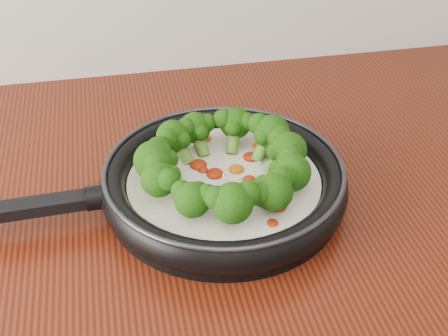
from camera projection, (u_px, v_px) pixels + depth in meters
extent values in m
cylinder|color=black|center=(224.00, 196.00, 0.79)|extent=(0.31, 0.31, 0.01)
torus|color=black|center=(224.00, 182.00, 0.77)|extent=(0.33, 0.33, 0.03)
torus|color=#2D2D33|center=(224.00, 168.00, 0.76)|extent=(0.32, 0.32, 0.01)
cube|color=black|center=(28.00, 208.00, 0.72)|extent=(0.18, 0.03, 0.02)
cylinder|color=black|center=(98.00, 197.00, 0.74)|extent=(0.03, 0.03, 0.03)
cylinder|color=white|center=(224.00, 186.00, 0.78)|extent=(0.26, 0.26, 0.02)
ellipsoid|color=#971D07|center=(278.00, 206.00, 0.73)|extent=(0.03, 0.03, 0.01)
ellipsoid|color=#971D07|center=(199.00, 163.00, 0.80)|extent=(0.02, 0.02, 0.01)
ellipsoid|color=#B7560B|center=(185.00, 191.00, 0.75)|extent=(0.03, 0.03, 0.01)
ellipsoid|color=#971D07|center=(251.00, 157.00, 0.81)|extent=(0.03, 0.03, 0.01)
ellipsoid|color=#971D07|center=(200.00, 144.00, 0.84)|extent=(0.03, 0.03, 0.01)
ellipsoid|color=#B7560B|center=(205.00, 138.00, 0.85)|extent=(0.02, 0.02, 0.01)
ellipsoid|color=#971D07|center=(165.00, 165.00, 0.80)|extent=(0.02, 0.02, 0.01)
ellipsoid|color=#971D07|center=(203.00, 170.00, 0.79)|extent=(0.01, 0.01, 0.01)
ellipsoid|color=#B7560B|center=(242.00, 188.00, 0.76)|extent=(0.03, 0.03, 0.01)
ellipsoid|color=#971D07|center=(249.00, 180.00, 0.77)|extent=(0.02, 0.02, 0.01)
ellipsoid|color=#971D07|center=(198.00, 165.00, 0.80)|extent=(0.02, 0.02, 0.01)
ellipsoid|color=#B7560B|center=(236.00, 169.00, 0.79)|extent=(0.02, 0.02, 0.01)
ellipsoid|color=#971D07|center=(273.00, 223.00, 0.70)|extent=(0.01, 0.01, 0.01)
ellipsoid|color=#971D07|center=(289.00, 174.00, 0.78)|extent=(0.01, 0.01, 0.01)
ellipsoid|color=#B7560B|center=(259.00, 146.00, 0.83)|extent=(0.02, 0.02, 0.01)
ellipsoid|color=#971D07|center=(215.00, 174.00, 0.78)|extent=(0.03, 0.03, 0.01)
ellipsoid|color=white|center=(168.00, 193.00, 0.75)|extent=(0.01, 0.01, 0.00)
ellipsoid|color=white|center=(238.00, 179.00, 0.77)|extent=(0.01, 0.01, 0.00)
ellipsoid|color=white|center=(210.00, 193.00, 0.75)|extent=(0.01, 0.01, 0.00)
ellipsoid|color=white|center=(153.00, 217.00, 0.71)|extent=(0.01, 0.01, 0.00)
ellipsoid|color=white|center=(224.00, 178.00, 0.77)|extent=(0.01, 0.01, 0.00)
ellipsoid|color=white|center=(221.00, 166.00, 0.80)|extent=(0.01, 0.01, 0.00)
ellipsoid|color=white|center=(205.00, 146.00, 0.83)|extent=(0.01, 0.01, 0.00)
ellipsoid|color=white|center=(248.00, 152.00, 0.82)|extent=(0.01, 0.01, 0.00)
ellipsoid|color=white|center=(190.00, 181.00, 0.77)|extent=(0.01, 0.01, 0.00)
ellipsoid|color=white|center=(231.00, 144.00, 0.84)|extent=(0.00, 0.01, 0.00)
ellipsoid|color=white|center=(172.00, 158.00, 0.81)|extent=(0.01, 0.00, 0.00)
ellipsoid|color=white|center=(269.00, 196.00, 0.74)|extent=(0.01, 0.01, 0.00)
ellipsoid|color=white|center=(247.00, 181.00, 0.77)|extent=(0.01, 0.01, 0.00)
ellipsoid|color=white|center=(223.00, 175.00, 0.78)|extent=(0.01, 0.01, 0.00)
ellipsoid|color=white|center=(232.00, 186.00, 0.76)|extent=(0.01, 0.00, 0.00)
ellipsoid|color=white|center=(259.00, 163.00, 0.80)|extent=(0.01, 0.01, 0.00)
ellipsoid|color=white|center=(167.00, 155.00, 0.81)|extent=(0.01, 0.01, 0.00)
ellipsoid|color=white|center=(233.00, 198.00, 0.74)|extent=(0.01, 0.00, 0.00)
ellipsoid|color=white|center=(288.00, 198.00, 0.74)|extent=(0.01, 0.01, 0.00)
cylinder|color=olive|center=(275.00, 163.00, 0.78)|extent=(0.03, 0.02, 0.03)
sphere|color=black|center=(288.00, 150.00, 0.78)|extent=(0.05, 0.05, 0.05)
sphere|color=black|center=(279.00, 139.00, 0.78)|extent=(0.03, 0.03, 0.03)
sphere|color=black|center=(291.00, 155.00, 0.76)|extent=(0.03, 0.03, 0.03)
sphere|color=black|center=(276.00, 151.00, 0.77)|extent=(0.03, 0.03, 0.02)
cylinder|color=olive|center=(262.00, 149.00, 0.80)|extent=(0.04, 0.03, 0.04)
sphere|color=black|center=(272.00, 133.00, 0.80)|extent=(0.05, 0.05, 0.05)
sphere|color=black|center=(259.00, 124.00, 0.81)|extent=(0.03, 0.03, 0.03)
sphere|color=black|center=(280.00, 135.00, 0.79)|extent=(0.03, 0.03, 0.03)
sphere|color=black|center=(263.00, 136.00, 0.79)|extent=(0.03, 0.03, 0.02)
cylinder|color=olive|center=(233.00, 141.00, 0.82)|extent=(0.03, 0.04, 0.04)
sphere|color=black|center=(235.00, 123.00, 0.82)|extent=(0.04, 0.04, 0.04)
sphere|color=black|center=(223.00, 119.00, 0.82)|extent=(0.03, 0.03, 0.03)
sphere|color=black|center=(247.00, 122.00, 0.82)|extent=(0.03, 0.03, 0.03)
sphere|color=black|center=(233.00, 128.00, 0.81)|extent=(0.02, 0.02, 0.02)
cylinder|color=olive|center=(201.00, 144.00, 0.82)|extent=(0.02, 0.04, 0.04)
sphere|color=black|center=(195.00, 128.00, 0.82)|extent=(0.04, 0.04, 0.04)
sphere|color=black|center=(186.00, 128.00, 0.80)|extent=(0.03, 0.03, 0.03)
sphere|color=black|center=(207.00, 123.00, 0.82)|extent=(0.03, 0.03, 0.02)
sphere|color=black|center=(201.00, 133.00, 0.80)|extent=(0.02, 0.02, 0.02)
cylinder|color=olive|center=(183.00, 152.00, 0.80)|extent=(0.03, 0.04, 0.04)
sphere|color=black|center=(173.00, 137.00, 0.80)|extent=(0.05, 0.05, 0.04)
sphere|color=black|center=(167.00, 139.00, 0.78)|extent=(0.03, 0.03, 0.03)
sphere|color=black|center=(183.00, 129.00, 0.81)|extent=(0.03, 0.03, 0.03)
sphere|color=black|center=(183.00, 140.00, 0.79)|extent=(0.02, 0.02, 0.02)
cylinder|color=olive|center=(169.00, 172.00, 0.76)|extent=(0.03, 0.02, 0.04)
sphere|color=black|center=(154.00, 161.00, 0.75)|extent=(0.05, 0.05, 0.05)
sphere|color=black|center=(157.00, 165.00, 0.73)|extent=(0.03, 0.03, 0.03)
sphere|color=black|center=(158.00, 148.00, 0.77)|extent=(0.03, 0.03, 0.03)
sphere|color=black|center=(168.00, 159.00, 0.75)|extent=(0.03, 0.03, 0.03)
cylinder|color=olive|center=(173.00, 187.00, 0.74)|extent=(0.04, 0.03, 0.04)
sphere|color=black|center=(159.00, 179.00, 0.72)|extent=(0.04, 0.04, 0.04)
sphere|color=black|center=(169.00, 180.00, 0.71)|extent=(0.03, 0.03, 0.03)
sphere|color=black|center=(156.00, 168.00, 0.73)|extent=(0.03, 0.03, 0.03)
sphere|color=black|center=(172.00, 174.00, 0.72)|extent=(0.02, 0.02, 0.02)
cylinder|color=olive|center=(199.00, 202.00, 0.71)|extent=(0.03, 0.04, 0.03)
sphere|color=black|center=(192.00, 200.00, 0.69)|extent=(0.04, 0.04, 0.04)
sphere|color=black|center=(207.00, 195.00, 0.69)|extent=(0.03, 0.03, 0.03)
sphere|color=black|center=(181.00, 190.00, 0.70)|extent=(0.03, 0.03, 0.02)
sphere|color=black|center=(199.00, 190.00, 0.70)|extent=(0.02, 0.02, 0.02)
cylinder|color=olive|center=(230.00, 205.00, 0.71)|extent=(0.02, 0.04, 0.04)
sphere|color=black|center=(232.00, 203.00, 0.68)|extent=(0.05, 0.05, 0.05)
sphere|color=black|center=(248.00, 193.00, 0.68)|extent=(0.03, 0.03, 0.03)
sphere|color=black|center=(216.00, 198.00, 0.68)|extent=(0.03, 0.03, 0.03)
sphere|color=black|center=(231.00, 192.00, 0.70)|extent=(0.02, 0.02, 0.02)
cylinder|color=olive|center=(263.00, 196.00, 0.72)|extent=(0.03, 0.04, 0.03)
sphere|color=black|center=(274.00, 192.00, 0.70)|extent=(0.05, 0.05, 0.04)
sphere|color=black|center=(281.00, 179.00, 0.71)|extent=(0.03, 0.03, 0.03)
sphere|color=black|center=(261.00, 193.00, 0.69)|extent=(0.03, 0.03, 0.03)
sphere|color=black|center=(263.00, 184.00, 0.71)|extent=(0.02, 0.02, 0.02)
cylinder|color=olive|center=(278.00, 181.00, 0.75)|extent=(0.04, 0.03, 0.03)
sphere|color=black|center=(292.00, 172.00, 0.74)|extent=(0.05, 0.05, 0.05)
sphere|color=black|center=(291.00, 158.00, 0.75)|extent=(0.03, 0.03, 0.03)
sphere|color=black|center=(286.00, 176.00, 0.72)|extent=(0.03, 0.03, 0.03)
sphere|color=black|center=(278.00, 169.00, 0.74)|extent=(0.02, 0.02, 0.02)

